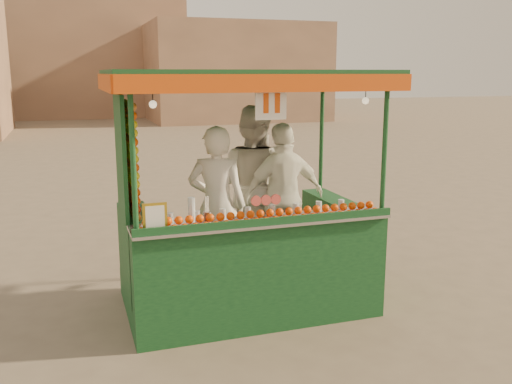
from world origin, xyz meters
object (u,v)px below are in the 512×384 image
object	(u,v)px
juice_cart	(242,236)
vendor_left	(217,205)
vendor_middle	(253,184)
vendor_right	(284,197)

from	to	relation	value
juice_cart	vendor_left	distance (m)	0.41
juice_cart	vendor_left	xyz separation A→B (m)	(-0.23, 0.14, 0.32)
juice_cart	vendor_middle	size ratio (longest dim) A/B	1.51
vendor_left	vendor_right	xyz separation A→B (m)	(0.82, 0.18, -0.00)
juice_cart	vendor_right	world-z (taller)	juice_cart
vendor_middle	vendor_right	size ratio (longest dim) A/B	1.10
juice_cart	vendor_right	size ratio (longest dim) A/B	1.67
juice_cart	vendor_middle	bearing A→B (deg)	63.36
vendor_middle	vendor_right	bearing A→B (deg)	166.11
vendor_middle	juice_cart	bearing A→B (deg)	107.34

